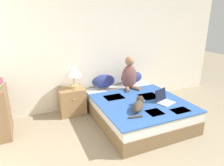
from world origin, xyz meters
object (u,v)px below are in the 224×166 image
(pillow_near, at_px, (104,81))
(person_sitting, at_px, (129,75))
(bed, at_px, (136,109))
(cat_tabby, at_px, (139,105))
(pillow_far, at_px, (132,78))
(table_lamp, at_px, (73,72))
(laptop_open, at_px, (164,100))
(bookshelf, at_px, (0,112))
(nightstand, at_px, (72,101))

(pillow_near, xyz_separation_m, person_sitting, (0.48, -0.26, 0.15))
(bed, height_order, cat_tabby, cat_tabby)
(bed, height_order, pillow_near, pillow_near)
(pillow_far, bearing_deg, cat_tabby, -114.18)
(pillow_near, bearing_deg, table_lamp, -173.96)
(laptop_open, distance_m, bookshelf, 2.80)
(laptop_open, bearing_deg, table_lamp, 123.14)
(bed, bearing_deg, person_sitting, 76.08)
(pillow_near, bearing_deg, cat_tabby, -84.00)
(person_sitting, distance_m, cat_tabby, 1.06)
(pillow_near, xyz_separation_m, bookshelf, (-1.98, -0.39, -0.16))
(bed, xyz_separation_m, table_lamp, (-1.01, 0.75, 0.67))
(cat_tabby, distance_m, nightstand, 1.47)
(bed, xyz_separation_m, laptop_open, (0.36, -0.36, 0.27))
(pillow_near, relative_size, cat_tabby, 1.11)
(person_sitting, bearing_deg, cat_tabby, -109.80)
(cat_tabby, distance_m, laptop_open, 0.57)
(laptop_open, bearing_deg, person_sitting, 85.57)
(bed, distance_m, cat_tabby, 0.56)
(pillow_far, height_order, table_lamp, table_lamp)
(pillow_near, xyz_separation_m, cat_tabby, (0.13, -1.24, -0.06))
(table_lamp, bearing_deg, nightstand, 177.33)
(bed, relative_size, table_lamp, 4.02)
(pillow_near, height_order, cat_tabby, pillow_near)
(pillow_far, distance_m, person_sitting, 0.36)
(cat_tabby, bearing_deg, bed, 12.15)
(bed, relative_size, cat_tabby, 3.97)
(laptop_open, bearing_deg, cat_tabby, 167.66)
(bed, xyz_separation_m, cat_tabby, (-0.21, -0.42, 0.30))
(person_sitting, bearing_deg, pillow_near, 151.67)
(bed, xyz_separation_m, bookshelf, (-2.32, 0.43, 0.21))
(bed, distance_m, table_lamp, 1.42)
(pillow_far, relative_size, nightstand, 0.97)
(cat_tabby, height_order, table_lamp, table_lamp)
(nightstand, xyz_separation_m, bookshelf, (-1.25, -0.32, 0.15))
(pillow_near, distance_m, cat_tabby, 1.25)
(laptop_open, height_order, table_lamp, table_lamp)
(pillow_far, relative_size, bookshelf, 0.62)
(pillow_near, xyz_separation_m, nightstand, (-0.73, -0.07, -0.31))
(pillow_far, relative_size, laptop_open, 1.48)
(cat_tabby, height_order, nightstand, cat_tabby)
(pillow_far, xyz_separation_m, nightstand, (-1.41, -0.07, -0.31))
(bookshelf, bearing_deg, pillow_near, 11.07)
(nightstand, bearing_deg, cat_tabby, -53.68)
(cat_tabby, xyz_separation_m, laptop_open, (0.57, 0.05, -0.03))
(pillow_far, xyz_separation_m, laptop_open, (0.01, -1.18, -0.10))
(nightstand, bearing_deg, table_lamp, -2.67)
(person_sitting, height_order, cat_tabby, person_sitting)
(bookshelf, bearing_deg, table_lamp, 13.55)
(cat_tabby, relative_size, nightstand, 0.88)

